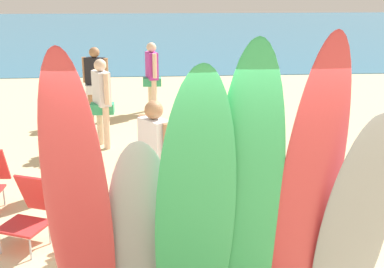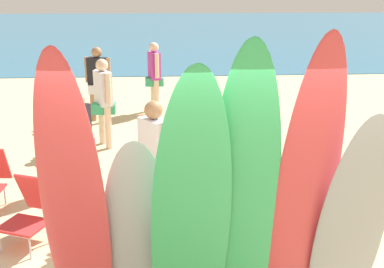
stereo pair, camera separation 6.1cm
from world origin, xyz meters
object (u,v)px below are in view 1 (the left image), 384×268
beachgoer_strolling (102,97)px  surfboard_green_3 (246,218)px  surfboard_red_4 (305,214)px  beachgoer_by_water (80,134)px  surfboard_red_0 (80,225)px  beach_chair_red (32,209)px  surfboard_grey_1 (144,256)px  surfboard_grey_5 (350,244)px  beachgoer_photographing (96,79)px  surfboard_green_2 (195,232)px  beachgoer_near_rack (152,73)px  beachgoer_midbeach (155,156)px

beachgoer_strolling → surfboard_green_3: bearing=168.7°
surfboard_red_4 → beachgoer_by_water: surfboard_red_4 is taller
surfboard_red_0 → beach_chair_red: bearing=117.6°
surfboard_grey_1 → surfboard_grey_5: surfboard_grey_5 is taller
beachgoer_strolling → beachgoer_photographing: beachgoer_photographing is taller
surfboard_red_4 → beach_chair_red: bearing=135.5°
surfboard_green_2 → beach_chair_red: size_ratio=3.19×
surfboard_green_3 → surfboard_red_4: surfboard_red_4 is taller
surfboard_green_2 → beach_chair_red: 3.01m
surfboard_red_0 → surfboard_red_4: 1.65m
beachgoer_by_water → surfboard_green_2: bearing=-141.3°
surfboard_green_2 → beachgoer_near_rack: bearing=87.8°
beachgoer_midbeach → beachgoer_strolling: beachgoer_strolling is taller
beachgoer_photographing → beachgoer_near_rack: bearing=55.3°
surfboard_green_3 → beachgoer_midbeach: size_ratio=1.66×
surfboard_green_2 → surfboard_red_4: (0.82, 0.05, 0.09)m
beachgoer_photographing → surfboard_green_2: bearing=-55.1°
beachgoer_by_water → beachgoer_midbeach: size_ratio=0.89×
surfboard_grey_5 → beach_chair_red: 3.78m
beachgoer_midbeach → beachgoer_near_rack: size_ratio=0.98×
beachgoer_midbeach → surfboard_green_3: bearing=-19.8°
surfboard_red_4 → beachgoer_midbeach: (-1.12, 2.53, -0.42)m
surfboard_green_2 → beachgoer_strolling: bearing=97.6°
surfboard_green_3 → beachgoer_near_rack: (-0.74, 8.53, -0.38)m
beachgoer_strolling → beach_chair_red: 3.75m
beachgoer_by_water → surfboard_red_4: bearing=-131.2°
surfboard_red_4 → beachgoer_midbeach: bearing=110.0°
surfboard_red_0 → beachgoer_strolling: surfboard_red_0 is taller
surfboard_red_0 → surfboard_grey_5: (2.01, -0.04, -0.22)m
surfboard_red_0 → beachgoer_strolling: size_ratio=1.60×
surfboard_red_0 → surfboard_grey_1: bearing=16.1°
surfboard_red_0 → beachgoer_near_rack: (0.47, 8.50, -0.35)m
surfboard_green_2 → beachgoer_midbeach: (-0.29, 2.58, -0.32)m
beachgoer_by_water → beachgoer_photographing: size_ratio=0.88×
surfboard_green_2 → beachgoer_by_water: bearing=105.1°
beachgoer_strolling → beach_chair_red: size_ratio=2.06×
surfboard_grey_5 → surfboard_green_2: bearing=-177.1°
surfboard_red_4 → beachgoer_strolling: bearing=105.9°
beachgoer_midbeach → beach_chair_red: beachgoer_midbeach is taller
surfboard_green_3 → surfboard_grey_1: bearing=174.1°
surfboard_grey_5 → beachgoer_near_rack: 8.68m
surfboard_green_3 → beachgoer_strolling: (-1.67, 5.90, -0.38)m
surfboard_green_2 → beachgoer_midbeach: 2.62m
surfboard_grey_1 → beachgoer_by_water: size_ratio=1.36×
beachgoer_midbeach → beachgoer_strolling: bearing=161.7°
surfboard_red_4 → beachgoer_midbeach: 2.80m
beach_chair_red → surfboard_red_4: bearing=-18.2°
surfboard_red_0 → beachgoer_midbeach: 2.58m
surfboard_red_0 → surfboard_grey_1: (0.45, 0.09, -0.33)m
surfboard_red_0 → beachgoer_by_water: bearing=103.0°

